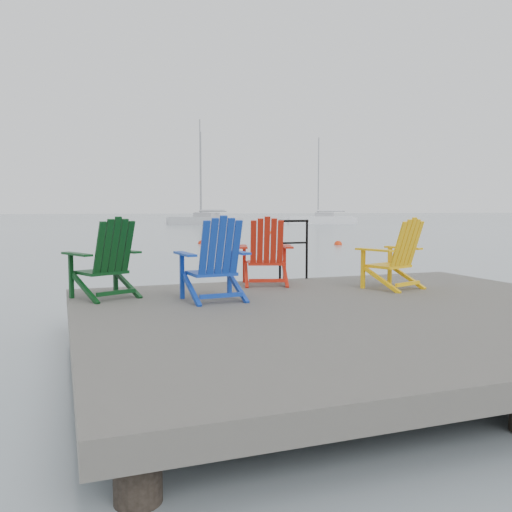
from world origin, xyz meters
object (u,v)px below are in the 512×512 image
object	(u,v)px
chair_green	(106,259)
sailboat_far	(321,220)
chair_blue	(215,259)
chair_red	(266,252)
buoy_c	(271,234)
handrail	(294,243)
sailboat_near	(204,221)
buoy_a	(338,245)
buoy_d	(206,228)
sailboat_mid	(202,220)
chair_yellow	(395,254)
buoy_b	(201,244)

from	to	relation	value
chair_green	sailboat_far	distance (m)	53.48
chair_blue	sailboat_far	size ratio (longest dim) A/B	0.10
chair_red	buoy_c	bearing A→B (deg)	85.26
handrail	sailboat_near	xyz separation A→B (m)	(10.53, 46.49, -0.69)
buoy_a	buoy_d	bearing A→B (deg)	89.85
buoy_a	buoy_c	xyz separation A→B (m)	(1.30, 11.33, 0.00)
chair_green	sailboat_near	distance (m)	49.21
sailboat_mid	buoy_d	bearing A→B (deg)	-95.06
handrail	buoy_d	xyz separation A→B (m)	(8.27, 37.11, -1.04)
chair_green	chair_yellow	size ratio (longest dim) A/B	1.02
chair_blue	buoy_d	xyz separation A→B (m)	(9.92, 38.60, -0.98)
handrail	buoy_b	world-z (taller)	handrail
handrail	chair_green	distance (m)	2.93
chair_yellow	sailboat_mid	bearing A→B (deg)	59.14
chair_red	buoy_b	world-z (taller)	chair_red
chair_yellow	buoy_c	size ratio (longest dim) A/B	2.59
buoy_a	buoy_d	xyz separation A→B (m)	(0.06, 23.40, 0.00)
buoy_a	chair_yellow	bearing A→B (deg)	-115.98
sailboat_near	buoy_c	distance (m)	21.48
buoy_c	buoy_d	world-z (taller)	buoy_d
handrail	buoy_a	world-z (taller)	handrail
sailboat_mid	sailboat_far	distance (m)	14.30
chair_yellow	buoy_c	bearing A→B (deg)	52.63
sailboat_near	buoy_d	size ratio (longest dim) A/B	28.65
sailboat_mid	handrail	bearing A→B (deg)	-94.64
handrail	buoy_a	distance (m)	16.01
handrail	chair_blue	xyz separation A→B (m)	(-1.64, -1.49, -0.06)
chair_red	chair_yellow	size ratio (longest dim) A/B	1.01
chair_green	chair_yellow	xyz separation A→B (m)	(3.65, -0.51, -0.01)
sailboat_far	buoy_a	xyz separation A→B (m)	(-15.30, -31.98, -0.36)
chair_green	sailboat_far	size ratio (longest dim) A/B	0.10
sailboat_far	sailboat_near	bearing A→B (deg)	113.81
chair_green	buoy_c	xyz separation A→B (m)	(12.31, 25.92, -0.97)
sailboat_near	buoy_a	bearing A→B (deg)	-130.02
handrail	chair_green	world-z (taller)	chair_green
chair_yellow	buoy_d	distance (m)	39.21
chair_red	buoy_b	bearing A→B (deg)	95.78
handrail	buoy_b	distance (m)	16.73
sailboat_mid	chair_red	bearing A→B (deg)	-95.15
handrail	sailboat_near	size ratio (longest dim) A/B	0.08
handrail	sailboat_far	xyz separation A→B (m)	(23.50, 45.69, -0.69)
chair_blue	sailboat_near	distance (m)	49.51
chair_red	sailboat_mid	bearing A→B (deg)	93.65
chair_red	chair_green	bearing A→B (deg)	-152.37
handrail	buoy_a	size ratio (longest dim) A/B	2.51
sailboat_near	sailboat_mid	distance (m)	8.40
chair_green	buoy_d	world-z (taller)	chair_green
sailboat_far	buoy_b	bearing A→B (deg)	171.91
sailboat_far	buoy_a	size ratio (longest dim) A/B	26.70
buoy_d	chair_green	bearing A→B (deg)	-106.25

